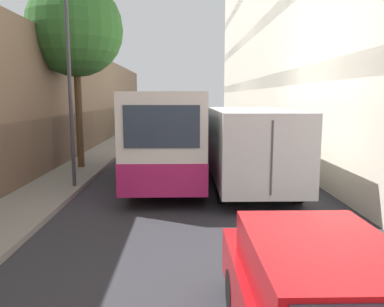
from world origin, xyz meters
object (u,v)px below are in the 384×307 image
at_px(panel_van, 162,124).
at_px(street_lamp, 68,44).
at_px(street_tree_left, 75,29).
at_px(bus, 169,133).
at_px(box_truck, 246,142).

bearing_deg(panel_van, street_lamp, -97.69).
bearing_deg(street_tree_left, bus, -17.09).
xyz_separation_m(box_truck, street_lamp, (-5.83, -1.02, 3.22)).
relative_size(box_truck, street_tree_left, 1.09).
distance_m(bus, street_lamp, 4.87).
height_order(bus, street_lamp, street_lamp).
xyz_separation_m(panel_van, street_tree_left, (-2.76, -11.71, 4.62)).
relative_size(box_truck, panel_van, 1.82).
bearing_deg(street_lamp, box_truck, 9.92).
bearing_deg(street_tree_left, box_truck, -20.53).
relative_size(bus, panel_van, 2.16).
height_order(street_lamp, street_tree_left, street_tree_left).
height_order(panel_van, street_lamp, street_lamp).
bearing_deg(box_truck, street_lamp, -170.08).
relative_size(panel_van, street_lamp, 0.69).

